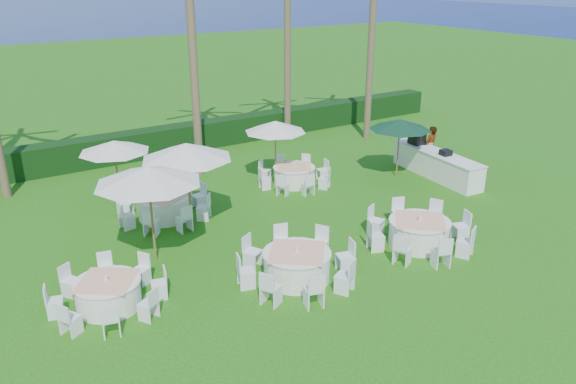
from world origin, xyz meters
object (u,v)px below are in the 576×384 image
at_px(banquet_table_b, 297,265).
at_px(umbrella_c, 114,146).
at_px(umbrella_a, 148,175).
at_px(umbrella_green, 400,124).
at_px(umbrella_d, 275,126).
at_px(banquet_table_f, 294,175).
at_px(umbrella_b, 186,151).
at_px(banquet_table_a, 108,293).
at_px(banquet_table_c, 419,232).
at_px(buffet_table, 436,163).
at_px(banquet_table_e, 164,206).
at_px(staff_person, 430,147).

height_order(banquet_table_b, umbrella_c, umbrella_c).
xyz_separation_m(umbrella_a, umbrella_green, (10.68, 1.50, -0.43)).
relative_size(banquet_table_b, umbrella_a, 1.08).
bearing_deg(umbrella_d, banquet_table_f, -51.87).
relative_size(umbrella_b, umbrella_c, 1.19).
distance_m(banquet_table_a, banquet_table_c, 9.00).
distance_m(umbrella_d, buffet_table, 6.65).
distance_m(banquet_table_f, umbrella_d, 2.01).
xyz_separation_m(banquet_table_e, staff_person, (11.21, -1.14, 0.49)).
height_order(banquet_table_b, umbrella_green, umbrella_green).
xyz_separation_m(banquet_table_b, umbrella_d, (3.43, 6.65, 1.82)).
bearing_deg(banquet_table_a, umbrella_b, 40.62).
bearing_deg(umbrella_green, umbrella_a, -172.01).
relative_size(umbrella_green, buffet_table, 0.54).
height_order(banquet_table_f, umbrella_a, umbrella_a).
bearing_deg(banquet_table_c, banquet_table_e, 133.30).
distance_m(banquet_table_c, buffet_table, 6.40).
height_order(umbrella_b, umbrella_d, umbrella_b).
distance_m(banquet_table_c, umbrella_a, 8.08).
xyz_separation_m(banquet_table_a, umbrella_a, (1.82, 1.70, 2.20)).
distance_m(banquet_table_f, umbrella_green, 4.59).
bearing_deg(umbrella_b, banquet_table_a, -139.38).
relative_size(banquet_table_b, staff_person, 1.77).
height_order(banquet_table_f, buffet_table, buffet_table).
xyz_separation_m(banquet_table_b, banquet_table_c, (4.21, -0.30, 0.00)).
xyz_separation_m(banquet_table_e, buffet_table, (10.66, -2.01, 0.14)).
distance_m(banquet_table_e, umbrella_a, 3.68).
bearing_deg(umbrella_a, banquet_table_c, -25.79).
xyz_separation_m(banquet_table_a, banquet_table_f, (8.53, 4.67, 0.00)).
relative_size(banquet_table_c, umbrella_c, 1.30).
height_order(banquet_table_b, umbrella_a, umbrella_a).
height_order(umbrella_a, umbrella_c, umbrella_a).
bearing_deg(umbrella_green, umbrella_d, 155.03).
height_order(banquet_table_f, umbrella_b, umbrella_b).
bearing_deg(banquet_table_b, umbrella_a, 132.30).
bearing_deg(banquet_table_b, umbrella_c, 106.93).
bearing_deg(umbrella_c, banquet_table_e, -66.76).
bearing_deg(banquet_table_b, umbrella_b, 104.34).
bearing_deg(banquet_table_f, umbrella_d, 128.13).
bearing_deg(umbrella_d, umbrella_a, -150.24).
xyz_separation_m(banquet_table_e, banquet_table_f, (5.39, 0.31, -0.03)).
distance_m(banquet_table_b, umbrella_d, 7.70).
relative_size(banquet_table_a, staff_person, 1.58).
bearing_deg(banquet_table_a, staff_person, 12.67).
relative_size(banquet_table_b, buffet_table, 0.71).
height_order(banquet_table_c, umbrella_c, umbrella_c).
distance_m(banquet_table_f, umbrella_c, 6.73).
distance_m(banquet_table_c, umbrella_green, 6.35).
bearing_deg(umbrella_green, banquet_table_e, 172.93).
distance_m(banquet_table_b, banquet_table_f, 7.20).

